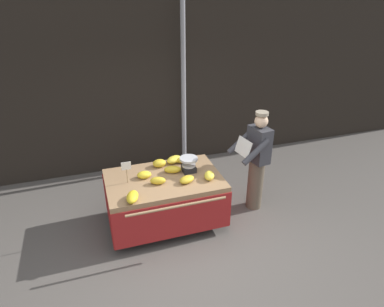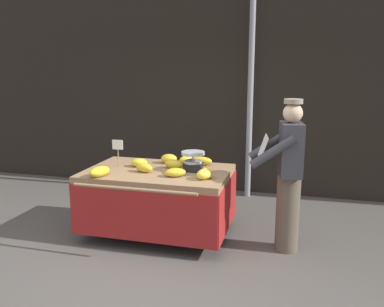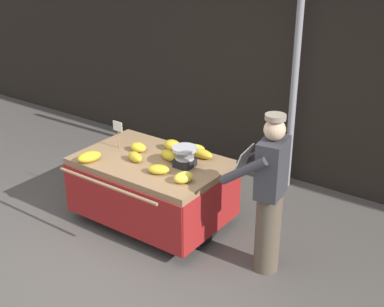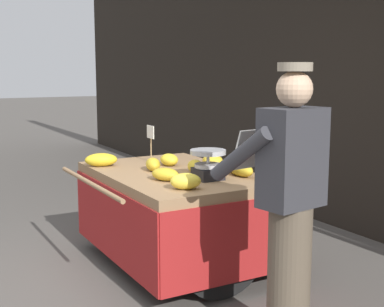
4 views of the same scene
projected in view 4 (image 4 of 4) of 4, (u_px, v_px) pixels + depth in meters
ground_plane at (93, 295)px, 3.99m from camera, size 60.00×60.00×0.00m
banana_cart at (174, 196)px, 4.51m from camera, size 1.74×1.33×0.83m
weighing_scale at (208, 165)px, 4.14m from camera, size 0.28×0.28×0.24m
price_sign at (151, 135)px, 4.92m from camera, size 0.14×0.01×0.34m
banana_bunch_0 at (213, 161)px, 4.63m from camera, size 0.22×0.18×0.12m
banana_bunch_1 at (165, 174)px, 4.11m from camera, size 0.28×0.24×0.10m
banana_bunch_2 at (241, 169)px, 4.28m from camera, size 0.30×0.13×0.11m
banana_bunch_3 at (101, 160)px, 4.72m from camera, size 0.24×0.32×0.12m
banana_bunch_4 at (186, 181)px, 3.81m from camera, size 0.22×0.26×0.12m
banana_bunch_5 at (153, 164)px, 4.51m from camera, size 0.25×0.18×0.11m
banana_bunch_6 at (196, 167)px, 4.38m from camera, size 0.29×0.19×0.11m
banana_bunch_7 at (236, 166)px, 4.44m from camera, size 0.32×0.27×0.11m
banana_bunch_8 at (169, 160)px, 4.76m from camera, size 0.23×0.17×0.11m
vendor_person at (289, 207)px, 3.14m from camera, size 0.63×0.58×1.71m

